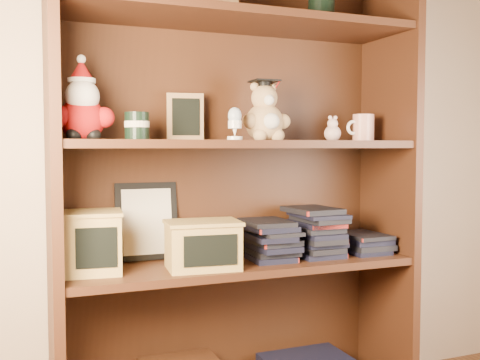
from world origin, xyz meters
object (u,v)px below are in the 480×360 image
(grad_teddy_bear, at_px, (265,117))
(treats_box, at_px, (93,242))
(bookcase, at_px, (234,191))
(teacher_mug, at_px, (363,128))

(grad_teddy_bear, bearing_deg, treats_box, 179.45)
(bookcase, height_order, grad_teddy_bear, bookcase)
(teacher_mug, height_order, treats_box, teacher_mug)
(grad_teddy_bear, relative_size, teacher_mug, 1.91)
(bookcase, height_order, teacher_mug, bookcase)
(bookcase, bearing_deg, teacher_mug, -6.06)
(teacher_mug, xyz_separation_m, treats_box, (-0.95, -0.00, -0.35))
(treats_box, bearing_deg, bookcase, 6.21)
(bookcase, distance_m, grad_teddy_bear, 0.27)
(bookcase, distance_m, teacher_mug, 0.53)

